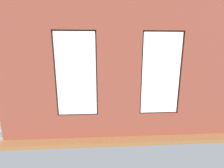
{
  "coord_description": "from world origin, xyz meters",
  "views": [
    {
      "loc": [
        0.4,
        6.38,
        2.22
      ],
      "look_at": [
        0.04,
        0.4,
        0.94
      ],
      "focal_mm": 24.0,
      "sensor_mm": 36.0,
      "label": 1
    }
  ],
  "objects_px": {
    "tv_flatscreen": "(51,81)",
    "papasan_chair": "(111,84)",
    "potted_plant_beside_window_right": "(61,103)",
    "coffee_table": "(109,95)",
    "remote_silver": "(109,94)",
    "potted_plant_by_left_couch": "(150,88)",
    "potted_plant_foreground_right": "(67,77)",
    "cup_ceramic": "(100,94)",
    "potted_plant_between_couches": "(161,102)",
    "table_plant_small": "(112,92)",
    "media_console": "(52,96)",
    "potted_plant_mid_room_small": "(127,90)",
    "potted_plant_near_tv": "(56,91)",
    "potted_plant_corner_far_left": "(198,100)",
    "couch_left": "(170,98)",
    "couch_by_window": "(117,114)"
  },
  "relations": [
    {
      "from": "potted_plant_between_couches",
      "to": "potted_plant_by_left_couch",
      "type": "height_order",
      "value": "potted_plant_between_couches"
    },
    {
      "from": "potted_plant_between_couches",
      "to": "potted_plant_by_left_couch",
      "type": "bearing_deg",
      "value": -101.06
    },
    {
      "from": "coffee_table",
      "to": "remote_silver",
      "type": "height_order",
      "value": "remote_silver"
    },
    {
      "from": "potted_plant_corner_far_left",
      "to": "potted_plant_by_left_couch",
      "type": "bearing_deg",
      "value": -79.75
    },
    {
      "from": "tv_flatscreen",
      "to": "potted_plant_corner_far_left",
      "type": "distance_m",
      "value": 5.8
    },
    {
      "from": "papasan_chair",
      "to": "potted_plant_near_tv",
      "type": "distance_m",
      "value": 3.54
    },
    {
      "from": "couch_left",
      "to": "remote_silver",
      "type": "height_order",
      "value": "couch_left"
    },
    {
      "from": "potted_plant_foreground_right",
      "to": "tv_flatscreen",
      "type": "bearing_deg",
      "value": 80.16
    },
    {
      "from": "coffee_table",
      "to": "potted_plant_foreground_right",
      "type": "bearing_deg",
      "value": -42.66
    },
    {
      "from": "potted_plant_by_left_couch",
      "to": "potted_plant_near_tv",
      "type": "relative_size",
      "value": 0.54
    },
    {
      "from": "tv_flatscreen",
      "to": "papasan_chair",
      "type": "distance_m",
      "value": 3.27
    },
    {
      "from": "cup_ceramic",
      "to": "potted_plant_between_couches",
      "type": "xyz_separation_m",
      "value": [
        -1.95,
        1.74,
        0.2
      ]
    },
    {
      "from": "potted_plant_by_left_couch",
      "to": "potted_plant_beside_window_right",
      "type": "xyz_separation_m",
      "value": [
        3.64,
        3.03,
        0.31
      ]
    },
    {
      "from": "potted_plant_corner_far_left",
      "to": "potted_plant_beside_window_right",
      "type": "height_order",
      "value": "potted_plant_beside_window_right"
    },
    {
      "from": "table_plant_small",
      "to": "media_console",
      "type": "relative_size",
      "value": 0.19
    },
    {
      "from": "couch_left",
      "to": "potted_plant_near_tv",
      "type": "distance_m",
      "value": 4.62
    },
    {
      "from": "tv_flatscreen",
      "to": "potted_plant_between_couches",
      "type": "distance_m",
      "value": 4.75
    },
    {
      "from": "couch_by_window",
      "to": "media_console",
      "type": "height_order",
      "value": "couch_by_window"
    },
    {
      "from": "papasan_chair",
      "to": "potted_plant_mid_room_small",
      "type": "height_order",
      "value": "papasan_chair"
    },
    {
      "from": "tv_flatscreen",
      "to": "potted_plant_mid_room_small",
      "type": "relative_size",
      "value": 2.2
    },
    {
      "from": "potted_plant_by_left_couch",
      "to": "potted_plant_foreground_right",
      "type": "bearing_deg",
      "value": -13.87
    },
    {
      "from": "tv_flatscreen",
      "to": "potted_plant_between_couches",
      "type": "relative_size",
      "value": 0.97
    },
    {
      "from": "potted_plant_by_left_couch",
      "to": "potted_plant_near_tv",
      "type": "height_order",
      "value": "potted_plant_near_tv"
    },
    {
      "from": "potted_plant_corner_far_left",
      "to": "potted_plant_between_couches",
      "type": "xyz_separation_m",
      "value": [
        1.12,
        -0.14,
        -0.1
      ]
    },
    {
      "from": "potted_plant_beside_window_right",
      "to": "potted_plant_mid_room_small",
      "type": "xyz_separation_m",
      "value": [
        -2.41,
        -2.88,
        -0.38
      ]
    },
    {
      "from": "remote_silver",
      "to": "tv_flatscreen",
      "type": "height_order",
      "value": "tv_flatscreen"
    },
    {
      "from": "cup_ceramic",
      "to": "potted_plant_beside_window_right",
      "type": "relative_size",
      "value": 0.07
    },
    {
      "from": "tv_flatscreen",
      "to": "potted_plant_by_left_couch",
      "type": "relative_size",
      "value": 1.81
    },
    {
      "from": "potted_plant_mid_room_small",
      "to": "potted_plant_foreground_right",
      "type": "bearing_deg",
      "value": -21.29
    },
    {
      "from": "papasan_chair",
      "to": "potted_plant_beside_window_right",
      "type": "xyz_separation_m",
      "value": [
        1.68,
        4.06,
        0.33
      ]
    },
    {
      "from": "remote_silver",
      "to": "papasan_chair",
      "type": "xyz_separation_m",
      "value": [
        -0.17,
        -2.06,
        -0.02
      ]
    },
    {
      "from": "media_console",
      "to": "potted_plant_foreground_right",
      "type": "height_order",
      "value": "potted_plant_foreground_right"
    },
    {
      "from": "couch_left",
      "to": "potted_plant_beside_window_right",
      "type": "bearing_deg",
      "value": -67.64
    },
    {
      "from": "coffee_table",
      "to": "media_console",
      "type": "relative_size",
      "value": 1.07
    },
    {
      "from": "media_console",
      "to": "potted_plant_foreground_right",
      "type": "xyz_separation_m",
      "value": [
        -0.3,
        -1.73,
        0.56
      ]
    },
    {
      "from": "potted_plant_beside_window_right",
      "to": "coffee_table",
      "type": "bearing_deg",
      "value": -126.99
    },
    {
      "from": "cup_ceramic",
      "to": "potted_plant_near_tv",
      "type": "bearing_deg",
      "value": 17.8
    },
    {
      "from": "cup_ceramic",
      "to": "potted_plant_mid_room_small",
      "type": "height_order",
      "value": "potted_plant_mid_room_small"
    },
    {
      "from": "potted_plant_foreground_right",
      "to": "potted_plant_corner_far_left",
      "type": "bearing_deg",
      "value": 140.3
    },
    {
      "from": "media_console",
      "to": "potted_plant_beside_window_right",
      "type": "distance_m",
      "value": 2.68
    },
    {
      "from": "couch_left",
      "to": "potted_plant_by_left_couch",
      "type": "bearing_deg",
      "value": -163.7
    },
    {
      "from": "potted_plant_by_left_couch",
      "to": "media_console",
      "type": "bearing_deg",
      "value": 7.64
    },
    {
      "from": "coffee_table",
      "to": "cup_ceramic",
      "type": "height_order",
      "value": "cup_ceramic"
    },
    {
      "from": "cup_ceramic",
      "to": "media_console",
      "type": "height_order",
      "value": "media_console"
    },
    {
      "from": "potted_plant_between_couches",
      "to": "table_plant_small",
      "type": "bearing_deg",
      "value": -50.06
    },
    {
      "from": "potted_plant_between_couches",
      "to": "potted_plant_mid_room_small",
      "type": "relative_size",
      "value": 2.27
    },
    {
      "from": "tv_flatscreen",
      "to": "papasan_chair",
      "type": "height_order",
      "value": "tv_flatscreen"
    },
    {
      "from": "tv_flatscreen",
      "to": "potted_plant_beside_window_right",
      "type": "relative_size",
      "value": 0.94
    },
    {
      "from": "potted_plant_by_left_couch",
      "to": "tv_flatscreen",
      "type": "bearing_deg",
      "value": 7.6
    },
    {
      "from": "couch_left",
      "to": "potted_plant_foreground_right",
      "type": "relative_size",
      "value": 1.37
    }
  ]
}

